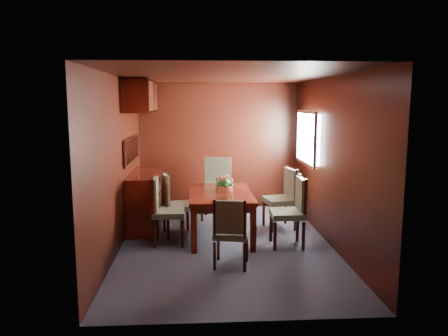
{
  "coord_description": "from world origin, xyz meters",
  "views": [
    {
      "loc": [
        -0.4,
        -6.07,
        2.06
      ],
      "look_at": [
        0.0,
        0.46,
        1.05
      ],
      "focal_mm": 35.0,
      "sensor_mm": 36.0,
      "label": 1
    }
  ],
  "objects": [
    {
      "name": "chair_right_near",
      "position": [
        0.94,
        -0.11,
        0.56
      ],
      "size": [
        0.47,
        0.49,
        1.01
      ],
      "rotation": [
        0.0,
        0.0,
        1.54
      ],
      "color": "black",
      "rests_on": "ground"
    },
    {
      "name": "room_shell",
      "position": [
        -0.1,
        0.33,
        1.63
      ],
      "size": [
        3.06,
        4.52,
        2.41
      ],
      "color": "black",
      "rests_on": "ground"
    },
    {
      "name": "dining_table",
      "position": [
        -0.06,
        0.35,
        0.6
      ],
      "size": [
        0.94,
        1.5,
        0.7
      ],
      "rotation": [
        0.0,
        0.0,
        0.01
      ],
      "color": "#390D07",
      "rests_on": "ground"
    },
    {
      "name": "chair_left_near",
      "position": [
        -0.9,
        0.1,
        0.55
      ],
      "size": [
        0.45,
        0.47,
        0.99
      ],
      "rotation": [
        0.0,
        0.0,
        -1.56
      ],
      "color": "black",
      "rests_on": "ground"
    },
    {
      "name": "chair_left_far",
      "position": [
        -0.78,
        0.51,
        0.54
      ],
      "size": [
        0.53,
        0.54,
        0.97
      ],
      "rotation": [
        0.0,
        0.0,
        -1.35
      ],
      "color": "black",
      "rests_on": "ground"
    },
    {
      "name": "chair_foot",
      "position": [
        -0.06,
        1.51,
        0.6
      ],
      "size": [
        0.59,
        0.57,
        1.08
      ],
      "rotation": [
        0.0,
        0.0,
        2.97
      ],
      "color": "black",
      "rests_on": "ground"
    },
    {
      "name": "chair_head",
      "position": [
        -0.0,
        -0.9,
        0.5
      ],
      "size": [
        0.49,
        0.47,
        0.89
      ],
      "rotation": [
        0.0,
        0.0,
        -0.18
      ],
      "color": "black",
      "rests_on": "ground"
    },
    {
      "name": "chair_right_far",
      "position": [
        1.0,
        0.79,
        0.55
      ],
      "size": [
        0.53,
        0.54,
        0.99
      ],
      "rotation": [
        0.0,
        0.0,
        1.75
      ],
      "color": "black",
      "rests_on": "ground"
    },
    {
      "name": "ground",
      "position": [
        0.0,
        0.0,
        0.0
      ],
      "size": [
        4.5,
        4.5,
        0.0
      ],
      "primitive_type": "plane",
      "color": "#333746",
      "rests_on": "ground"
    },
    {
      "name": "sideboard",
      "position": [
        -1.25,
        1.0,
        0.45
      ],
      "size": [
        0.48,
        1.4,
        0.9
      ],
      "primitive_type": "cube",
      "color": "#390D07",
      "rests_on": "ground"
    },
    {
      "name": "flower_centerpiece",
      "position": [
        0.01,
        0.47,
        0.83
      ],
      "size": [
        0.28,
        0.28,
        0.28
      ],
      "color": "#BD5E39",
      "rests_on": "dining_table"
    }
  ]
}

